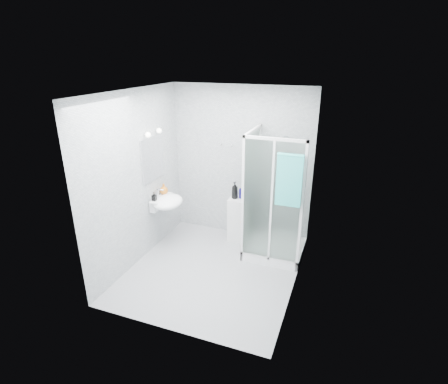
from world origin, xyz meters
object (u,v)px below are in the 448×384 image
at_px(wall_basin, 167,202).
at_px(soap_dispenser_orange, 164,189).
at_px(hand_towel, 289,179).
at_px(storage_cabinet, 239,219).
at_px(soap_dispenser_black, 154,197).
at_px(shampoo_bottle_a, 235,190).
at_px(shampoo_bottle_b, 244,191).
at_px(shower_enclosure, 270,229).

distance_m(wall_basin, soap_dispenser_orange, 0.25).
bearing_deg(hand_towel, storage_cabinet, 143.52).
distance_m(storage_cabinet, soap_dispenser_black, 1.49).
relative_size(shampoo_bottle_a, soap_dispenser_black, 2.06).
xyz_separation_m(shampoo_bottle_b, soap_dispenser_orange, (-1.23, -0.49, 0.05)).
height_order(shower_enclosure, wall_basin, shower_enclosure).
bearing_deg(hand_towel, soap_dispenser_orange, 173.60).
xyz_separation_m(shower_enclosure, storage_cabinet, (-0.61, 0.29, -0.06)).
height_order(shampoo_bottle_a, shampoo_bottle_b, shampoo_bottle_a).
bearing_deg(shampoo_bottle_a, shower_enclosure, -21.43).
bearing_deg(shampoo_bottle_b, soap_dispenser_orange, -158.18).
bearing_deg(hand_towel, shampoo_bottle_b, 139.72).
xyz_separation_m(storage_cabinet, shampoo_bottle_a, (-0.07, -0.02, 0.53)).
xyz_separation_m(hand_towel, shampoo_bottle_b, (-0.86, 0.73, -0.56)).
height_order(shower_enclosure, shampoo_bottle_a, shower_enclosure).
xyz_separation_m(shower_enclosure, hand_towel, (0.32, -0.40, 1.01)).
distance_m(shower_enclosure, soap_dispenser_black, 1.90).
bearing_deg(soap_dispenser_black, shampoo_bottle_b, 33.03).
bearing_deg(soap_dispenser_black, shampoo_bottle_a, 34.12).
xyz_separation_m(shampoo_bottle_a, soap_dispenser_orange, (-1.10, -0.43, 0.03)).
bearing_deg(soap_dispenser_black, storage_cabinet, 33.13).
bearing_deg(shampoo_bottle_b, hand_towel, -40.28).
bearing_deg(shampoo_bottle_b, shampoo_bottle_a, -156.68).
bearing_deg(wall_basin, shampoo_bottle_b, 30.12).
relative_size(storage_cabinet, hand_towel, 1.03).
relative_size(storage_cabinet, soap_dispenser_black, 5.45).
bearing_deg(wall_basin, soap_dispenser_orange, 129.60).
height_order(wall_basin, soap_dispenser_black, wall_basin).
xyz_separation_m(wall_basin, soap_dispenser_black, (-0.12, -0.16, 0.14)).
height_order(hand_towel, soap_dispenser_black, hand_towel).
height_order(hand_towel, shampoo_bottle_a, hand_towel).
height_order(hand_towel, soap_dispenser_orange, hand_towel).
relative_size(storage_cabinet, soap_dispenser_orange, 4.37).
relative_size(wall_basin, soap_dispenser_black, 3.95).
xyz_separation_m(storage_cabinet, soap_dispenser_black, (-1.17, -0.76, 0.55)).
bearing_deg(shampoo_bottle_b, wall_basin, -149.88).
bearing_deg(wall_basin, shampoo_bottle_a, 31.02).
bearing_deg(soap_dispenser_orange, shampoo_bottle_a, 21.63).
height_order(shampoo_bottle_a, soap_dispenser_black, shampoo_bottle_a).
bearing_deg(storage_cabinet, shower_enclosure, -26.67).
relative_size(shower_enclosure, shampoo_bottle_b, 7.83).
distance_m(wall_basin, shampoo_bottle_b, 1.29).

